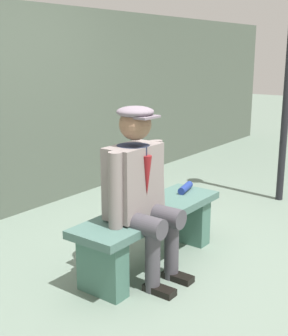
% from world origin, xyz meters
% --- Properties ---
extents(ground_plane, '(30.00, 30.00, 0.00)m').
position_xyz_m(ground_plane, '(0.00, 0.00, 0.00)').
color(ground_plane, slate).
extents(bench, '(1.48, 0.44, 0.47)m').
position_xyz_m(bench, '(0.00, 0.00, 0.32)').
color(bench, '#476A62').
rests_on(bench, ground).
extents(seated_man, '(0.61, 0.57, 1.30)m').
position_xyz_m(seated_man, '(0.22, 0.06, 0.72)').
color(seated_man, gray).
rests_on(seated_man, ground).
extents(rolled_magazine, '(0.25, 0.12, 0.06)m').
position_xyz_m(rolled_magazine, '(-0.56, -0.03, 0.51)').
color(rolled_magazine, navy).
rests_on(rolled_magazine, bench).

